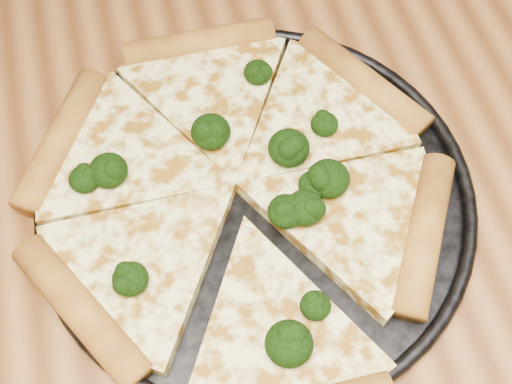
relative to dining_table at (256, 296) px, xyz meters
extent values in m
cube|color=#965F2E|center=(0.00, 0.00, 0.07)|extent=(1.20, 0.90, 0.04)
cube|color=brown|center=(0.54, 0.39, -0.30)|extent=(0.06, 0.06, 0.71)
cylinder|color=black|center=(0.01, 0.05, 0.09)|extent=(0.34, 0.34, 0.01)
torus|color=black|center=(0.01, 0.05, 0.10)|extent=(0.35, 0.35, 0.01)
cylinder|color=#C18530|center=(0.13, 0.13, 0.11)|extent=(0.09, 0.13, 0.03)
cylinder|color=#C18530|center=(0.00, 0.20, 0.11)|extent=(0.14, 0.03, 0.03)
cylinder|color=#C18530|center=(-0.13, 0.13, 0.11)|extent=(0.09, 0.13, 0.03)
cylinder|color=#C18530|center=(-0.13, -0.02, 0.11)|extent=(0.09, 0.13, 0.03)
cylinder|color=#C18530|center=(0.13, -0.02, 0.11)|extent=(0.09, 0.13, 0.03)
ellipsoid|color=black|center=(-0.10, -0.01, 0.12)|extent=(0.03, 0.03, 0.02)
ellipsoid|color=black|center=(0.07, 0.03, 0.12)|extent=(0.03, 0.03, 0.02)
ellipsoid|color=black|center=(-0.01, 0.10, 0.12)|extent=(0.03, 0.03, 0.02)
ellipsoid|color=black|center=(-0.10, 0.09, 0.12)|extent=(0.03, 0.03, 0.02)
ellipsoid|color=black|center=(0.04, 0.02, 0.12)|extent=(0.03, 0.03, 0.02)
ellipsoid|color=black|center=(0.03, 0.02, 0.12)|extent=(0.03, 0.03, 0.02)
ellipsoid|color=black|center=(0.05, 0.03, 0.12)|extent=(0.02, 0.02, 0.02)
ellipsoid|color=black|center=(-0.12, 0.08, 0.12)|extent=(0.02, 0.02, 0.02)
ellipsoid|color=black|center=(0.08, 0.09, 0.12)|extent=(0.02, 0.02, 0.02)
ellipsoid|color=black|center=(0.03, -0.06, 0.12)|extent=(0.02, 0.02, 0.02)
ellipsoid|color=black|center=(0.04, 0.15, 0.12)|extent=(0.02, 0.02, 0.02)
ellipsoid|color=black|center=(0.00, -0.08, 0.12)|extent=(0.03, 0.03, 0.03)
ellipsoid|color=black|center=(0.04, 0.07, 0.12)|extent=(0.03, 0.03, 0.03)
camera|label=1|loc=(-0.05, -0.20, 0.57)|focal=46.90mm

